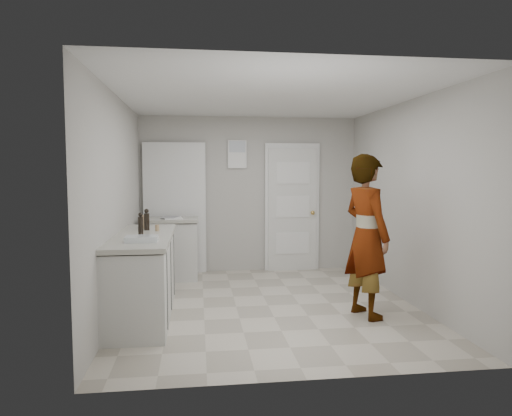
{
  "coord_description": "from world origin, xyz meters",
  "views": [
    {
      "loc": [
        -0.83,
        -5.37,
        1.64
      ],
      "look_at": [
        -0.1,
        0.4,
        1.16
      ],
      "focal_mm": 32.0,
      "sensor_mm": 36.0,
      "label": 1
    }
  ],
  "objects": [
    {
      "name": "room_shell",
      "position": [
        -0.17,
        1.95,
        1.02
      ],
      "size": [
        4.0,
        4.0,
        4.0
      ],
      "color": "#AFACA5",
      "rests_on": "ground"
    },
    {
      "name": "spice_jar",
      "position": [
        -1.32,
        0.09,
        0.96
      ],
      "size": [
        0.05,
        0.05,
        0.07
      ],
      "primitive_type": "cylinder",
      "color": "tan",
      "rests_on": "main_counter"
    },
    {
      "name": "oil_cruet_a",
      "position": [
        -1.45,
        0.18,
        1.05
      ],
      "size": [
        0.07,
        0.07,
        0.26
      ],
      "color": "black",
      "rests_on": "main_counter"
    },
    {
      "name": "egg_bowl",
      "position": [
        -1.47,
        -0.76,
        0.95
      ],
      "size": [
        0.12,
        0.12,
        0.05
      ],
      "color": "silver",
      "rests_on": "main_counter"
    },
    {
      "name": "side_counter",
      "position": [
        -1.25,
        1.55,
        0.43
      ],
      "size": [
        0.84,
        0.61,
        0.93
      ],
      "color": "silver",
      "rests_on": "ground"
    },
    {
      "name": "person",
      "position": [
        1.03,
        -0.52,
        0.91
      ],
      "size": [
        0.61,
        0.76,
        1.82
      ],
      "primitive_type": "imported",
      "rotation": [
        0.0,
        0.0,
        1.87
      ],
      "color": "silver",
      "rests_on": "ground"
    },
    {
      "name": "papers",
      "position": [
        -1.2,
        1.51,
        0.93
      ],
      "size": [
        0.3,
        0.36,
        0.01
      ],
      "primitive_type": "cube",
      "rotation": [
        0.0,
        0.0,
        0.13
      ],
      "color": "white",
      "rests_on": "side_counter"
    },
    {
      "name": "main_counter",
      "position": [
        -1.45,
        -0.2,
        0.43
      ],
      "size": [
        0.64,
        1.96,
        0.93
      ],
      "color": "silver",
      "rests_on": "ground"
    },
    {
      "name": "ground",
      "position": [
        0.0,
        0.0,
        0.0
      ],
      "size": [
        4.0,
        4.0,
        0.0
      ],
      "primitive_type": "plane",
      "color": "#A19887",
      "rests_on": "ground"
    },
    {
      "name": "baking_dish",
      "position": [
        -1.4,
        -0.72,
        0.95
      ],
      "size": [
        0.32,
        0.23,
        0.06
      ],
      "rotation": [
        0.0,
        0.0,
        0.0
      ],
      "color": "silver",
      "rests_on": "main_counter"
    },
    {
      "name": "oil_cruet_b",
      "position": [
        -1.46,
        -0.26,
        1.05
      ],
      "size": [
        0.06,
        0.06,
        0.25
      ],
      "color": "black",
      "rests_on": "main_counter"
    },
    {
      "name": "cake_mix_box",
      "position": [
        -1.5,
        0.36,
        1.01
      ],
      "size": [
        0.1,
        0.05,
        0.16
      ],
      "primitive_type": "cube",
      "rotation": [
        0.0,
        0.0,
        -0.09
      ],
      "color": "#9D6D4E",
      "rests_on": "main_counter"
    }
  ]
}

